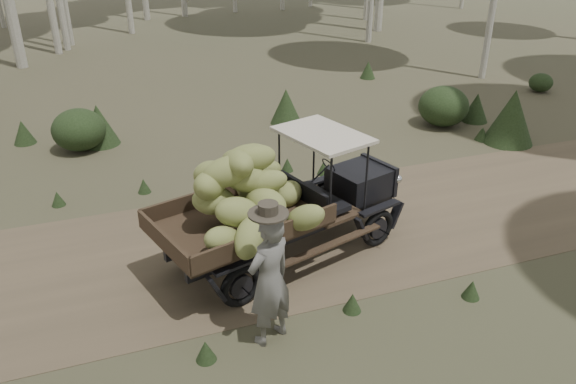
% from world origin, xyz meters
% --- Properties ---
extents(ground, '(120.00, 120.00, 0.00)m').
position_xyz_m(ground, '(0.00, 0.00, 0.00)').
color(ground, '#473D2B').
rests_on(ground, ground).
extents(dirt_track, '(70.00, 4.00, 0.01)m').
position_xyz_m(dirt_track, '(0.00, 0.00, 0.00)').
color(dirt_track, brown).
rests_on(dirt_track, ground).
extents(banana_truck, '(4.55, 2.85, 2.23)m').
position_xyz_m(banana_truck, '(-1.07, -0.69, 1.26)').
color(banana_truck, black).
rests_on(banana_truck, ground).
extents(farmer, '(0.82, 0.71, 2.06)m').
position_xyz_m(farmer, '(-1.58, -2.33, 0.98)').
color(farmer, '#5B5953').
rests_on(farmer, ground).
extents(undergrowth, '(23.77, 21.33, 1.39)m').
position_xyz_m(undergrowth, '(0.27, -1.40, 0.55)').
color(undergrowth, '#233319').
rests_on(undergrowth, ground).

